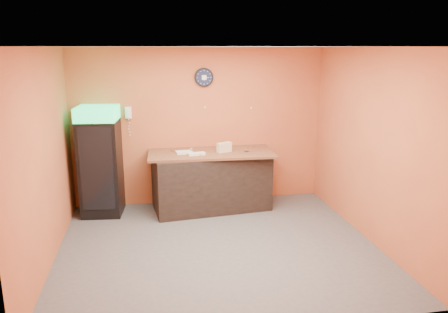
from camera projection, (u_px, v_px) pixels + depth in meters
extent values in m
plane|color=#47474C|center=(218.00, 246.00, 6.30)|extent=(4.50, 4.50, 0.00)
cube|color=#C16636|center=(200.00, 127.00, 7.87)|extent=(4.50, 0.02, 2.80)
cube|color=#C16636|center=(44.00, 160.00, 5.57)|extent=(0.02, 4.00, 2.80)
cube|color=#C16636|center=(370.00, 146.00, 6.34)|extent=(0.02, 4.00, 2.80)
cube|color=white|center=(217.00, 47.00, 5.62)|extent=(4.50, 4.00, 0.02)
cube|color=black|center=(101.00, 168.00, 7.38)|extent=(0.71, 0.71, 1.62)
cube|color=#1AE172|center=(97.00, 113.00, 7.15)|extent=(0.71, 0.71, 0.23)
cube|color=black|center=(101.00, 169.00, 7.06)|extent=(0.54, 0.07, 1.39)
cube|color=black|center=(211.00, 181.00, 7.69)|extent=(2.07, 1.09, 0.99)
cylinder|color=black|center=(204.00, 77.00, 7.64)|extent=(0.33, 0.05, 0.33)
cylinder|color=#0F1433|center=(204.00, 77.00, 7.62)|extent=(0.28, 0.01, 0.28)
cube|color=white|center=(204.00, 77.00, 7.61)|extent=(0.08, 0.00, 0.08)
cube|color=white|center=(128.00, 113.00, 7.54)|extent=(0.11, 0.06, 0.20)
cube|color=white|center=(128.00, 113.00, 7.49)|extent=(0.05, 0.04, 0.17)
cube|color=brown|center=(211.00, 153.00, 7.56)|extent=(2.19, 1.05, 0.04)
cube|color=beige|center=(224.00, 151.00, 7.53)|extent=(0.28, 0.19, 0.06)
cube|color=beige|center=(224.00, 147.00, 7.51)|extent=(0.28, 0.19, 0.06)
cube|color=beige|center=(224.00, 144.00, 7.50)|extent=(0.28, 0.19, 0.06)
cube|color=silver|center=(185.00, 153.00, 7.40)|extent=(0.27, 0.11, 0.04)
cube|color=silver|center=(196.00, 154.00, 7.33)|extent=(0.30, 0.16, 0.04)
cube|color=silver|center=(183.00, 152.00, 7.48)|extent=(0.26, 0.12, 0.04)
cylinder|color=silver|center=(192.00, 150.00, 7.57)|extent=(0.06, 0.06, 0.06)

